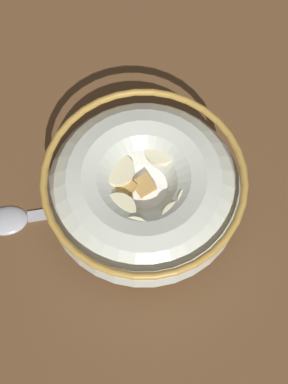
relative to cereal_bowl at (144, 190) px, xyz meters
The scene contains 3 objects.
ground_plane 4.44cm from the cereal_bowl, behind, with size 114.52×114.52×2.00cm, color brown.
cereal_bowl is the anchor object (origin of this frame).
spoon 10.66cm from the cereal_bowl, 123.08° to the right, with size 8.57×13.01×0.80cm.
Camera 1 is at (12.27, -10.15, 41.50)cm, focal length 46.00 mm.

